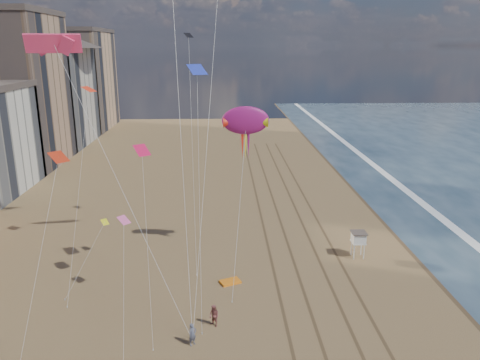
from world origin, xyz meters
The scene contains 9 objects.
wet_sand centered at (19.00, 40.00, 0.00)m, with size 260.00×260.00×0.00m, color #42301E.
foam centered at (23.20, 40.00, 0.00)m, with size 260.00×260.00×0.00m, color white.
tracks centered at (2.55, 30.00, 0.01)m, with size 7.68×120.00×0.01m.
lifeguard_stand centered at (8.39, 27.71, 2.27)m, with size 1.63×1.63×2.95m.
grounded_kite centered at (-5.76, 22.39, 0.11)m, with size 1.93×1.23×0.22m, color orange.
show_kite centered at (-4.01, 28.28, 15.12)m, with size 4.66×5.32×18.06m.
kite_flyer_a centered at (-8.86, 12.57, 0.92)m, with size 0.67×0.44×1.85m, color #54596D.
kite_flyer_b centered at (-7.22, 15.05, 0.96)m, with size 0.93×0.72×1.91m, color #904C49.
small_kites centered at (-14.34, 22.33, 15.82)m, with size 13.13×19.09×20.06m.
Camera 1 is at (-6.35, -19.09, 22.48)m, focal length 35.00 mm.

